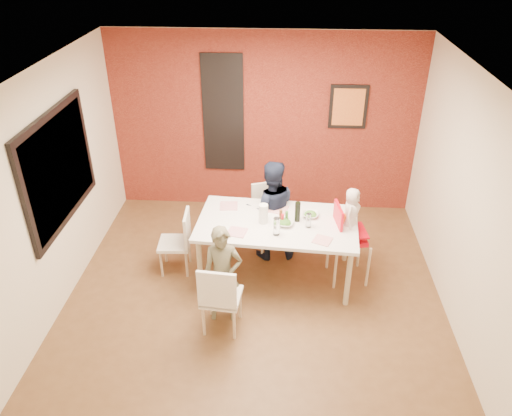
# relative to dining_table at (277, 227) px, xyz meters

# --- Properties ---
(ground) EXTENTS (4.50, 4.50, 0.00)m
(ground) POSITION_rel_dining_table_xyz_m (-0.25, -0.41, -0.73)
(ground) COLOR brown
(ground) RESTS_ON ground
(ceiling) EXTENTS (4.50, 4.50, 0.02)m
(ceiling) POSITION_rel_dining_table_xyz_m (-0.25, -0.41, 1.97)
(ceiling) COLOR silver
(ceiling) RESTS_ON wall_back
(wall_back) EXTENTS (4.50, 0.02, 2.70)m
(wall_back) POSITION_rel_dining_table_xyz_m (-0.25, 1.84, 0.62)
(wall_back) COLOR beige
(wall_back) RESTS_ON ground
(wall_front) EXTENTS (4.50, 0.02, 2.70)m
(wall_front) POSITION_rel_dining_table_xyz_m (-0.25, -2.66, 0.62)
(wall_front) COLOR beige
(wall_front) RESTS_ON ground
(wall_left) EXTENTS (0.02, 4.50, 2.70)m
(wall_left) POSITION_rel_dining_table_xyz_m (-2.50, -0.41, 0.62)
(wall_left) COLOR beige
(wall_left) RESTS_ON ground
(wall_right) EXTENTS (0.02, 4.50, 2.70)m
(wall_right) POSITION_rel_dining_table_xyz_m (2.00, -0.41, 0.62)
(wall_right) COLOR beige
(wall_right) RESTS_ON ground
(brick_accent_wall) EXTENTS (4.50, 0.02, 2.70)m
(brick_accent_wall) POSITION_rel_dining_table_xyz_m (-0.25, 1.82, 0.62)
(brick_accent_wall) COLOR maroon
(brick_accent_wall) RESTS_ON ground
(picture_window_frame) EXTENTS (0.05, 1.70, 1.30)m
(picture_window_frame) POSITION_rel_dining_table_xyz_m (-2.47, -0.21, 0.82)
(picture_window_frame) COLOR black
(picture_window_frame) RESTS_ON wall_left
(picture_window_pane) EXTENTS (0.02, 1.55, 1.15)m
(picture_window_pane) POSITION_rel_dining_table_xyz_m (-2.46, -0.21, 0.82)
(picture_window_pane) COLOR black
(picture_window_pane) RESTS_ON wall_left
(glassblock_strip) EXTENTS (0.55, 0.03, 1.70)m
(glassblock_strip) POSITION_rel_dining_table_xyz_m (-0.85, 1.81, 0.77)
(glassblock_strip) COLOR silver
(glassblock_strip) RESTS_ON wall_back
(glassblock_surround) EXTENTS (0.60, 0.03, 1.76)m
(glassblock_surround) POSITION_rel_dining_table_xyz_m (-0.85, 1.80, 0.77)
(glassblock_surround) COLOR black
(glassblock_surround) RESTS_ON wall_back
(art_print_frame) EXTENTS (0.54, 0.03, 0.64)m
(art_print_frame) POSITION_rel_dining_table_xyz_m (0.95, 1.80, 0.92)
(art_print_frame) COLOR black
(art_print_frame) RESTS_ON wall_back
(art_print_canvas) EXTENTS (0.44, 0.01, 0.54)m
(art_print_canvas) POSITION_rel_dining_table_xyz_m (0.95, 1.79, 0.92)
(art_print_canvas) COLOR orange
(art_print_canvas) RESTS_ON wall_back
(dining_table) EXTENTS (2.00, 1.21, 0.80)m
(dining_table) POSITION_rel_dining_table_xyz_m (0.00, 0.00, 0.00)
(dining_table) COLOR white
(dining_table) RESTS_ON ground
(chair_near) EXTENTS (0.45, 0.45, 0.89)m
(chair_near) POSITION_rel_dining_table_xyz_m (-0.58, -1.05, -0.23)
(chair_near) COLOR white
(chair_near) RESTS_ON ground
(chair_far) EXTENTS (0.55, 0.55, 0.93)m
(chair_far) POSITION_rel_dining_table_xyz_m (-0.12, 0.69, -0.21)
(chair_far) COLOR silver
(chair_far) RESTS_ON ground
(chair_left) EXTENTS (0.41, 0.41, 0.84)m
(chair_left) POSITION_rel_dining_table_xyz_m (-1.23, 0.05, -0.26)
(chair_left) COLOR white
(chair_left) RESTS_ON ground
(high_chair) EXTENTS (0.50, 0.50, 1.05)m
(high_chair) POSITION_rel_dining_table_xyz_m (0.85, 0.01, -0.10)
(high_chair) COLOR red
(high_chair) RESTS_ON ground
(child_near) EXTENTS (0.46, 0.32, 1.19)m
(child_near) POSITION_rel_dining_table_xyz_m (-0.57, -0.81, -0.14)
(child_near) COLOR brown
(child_near) RESTS_ON ground
(child_far) EXTENTS (0.74, 0.62, 1.39)m
(child_far) POSITION_rel_dining_table_xyz_m (-0.09, 0.45, -0.04)
(child_far) COLOR black
(child_far) RESTS_ON ground
(toddler) EXTENTS (0.30, 0.37, 0.65)m
(toddler) POSITION_rel_dining_table_xyz_m (0.88, 0.02, 0.21)
(toddler) COLOR beige
(toddler) RESTS_ON high_chair
(plate_near_left) EXTENTS (0.25, 0.25, 0.01)m
(plate_near_left) POSITION_rel_dining_table_xyz_m (-0.46, -0.26, 0.08)
(plate_near_left) COLOR white
(plate_near_left) RESTS_ON dining_table
(plate_far_mid) EXTENTS (0.28, 0.28, 0.01)m
(plate_far_mid) POSITION_rel_dining_table_xyz_m (0.00, 0.30, 0.08)
(plate_far_mid) COLOR white
(plate_far_mid) RESTS_ON dining_table
(plate_near_right) EXTENTS (0.26, 0.26, 0.01)m
(plate_near_right) POSITION_rel_dining_table_xyz_m (0.52, -0.37, 0.08)
(plate_near_right) COLOR white
(plate_near_right) RESTS_ON dining_table
(plate_far_left) EXTENTS (0.24, 0.24, 0.01)m
(plate_far_left) POSITION_rel_dining_table_xyz_m (-0.63, 0.34, 0.08)
(plate_far_left) COLOR white
(plate_far_left) RESTS_ON dining_table
(salad_bowl_a) EXTENTS (0.24, 0.24, 0.05)m
(salad_bowl_a) POSITION_rel_dining_table_xyz_m (0.09, -0.07, 0.10)
(salad_bowl_a) COLOR white
(salad_bowl_a) RESTS_ON dining_table
(salad_bowl_b) EXTENTS (0.23, 0.23, 0.05)m
(salad_bowl_b) POSITION_rel_dining_table_xyz_m (0.40, 0.15, 0.10)
(salad_bowl_b) COLOR white
(salad_bowl_b) RESTS_ON dining_table
(wine_bottle) EXTENTS (0.07, 0.07, 0.25)m
(wine_bottle) POSITION_rel_dining_table_xyz_m (0.24, 0.04, 0.20)
(wine_bottle) COLOR black
(wine_bottle) RESTS_ON dining_table
(wine_glass_a) EXTENTS (0.08, 0.08, 0.22)m
(wine_glass_a) POSITION_rel_dining_table_xyz_m (-0.00, -0.28, 0.18)
(wine_glass_a) COLOR white
(wine_glass_a) RESTS_ON dining_table
(wine_glass_b) EXTENTS (0.06, 0.06, 0.18)m
(wine_glass_b) POSITION_rel_dining_table_xyz_m (0.37, -0.09, 0.16)
(wine_glass_b) COLOR silver
(wine_glass_b) RESTS_ON dining_table
(paper_towel_roll) EXTENTS (0.11, 0.11, 0.25)m
(paper_towel_roll) POSITION_rel_dining_table_xyz_m (-0.17, -0.03, 0.19)
(paper_towel_roll) COLOR white
(paper_towel_roll) RESTS_ON dining_table
(condiment_red) EXTENTS (0.03, 0.03, 0.14)m
(condiment_red) POSITION_rel_dining_table_xyz_m (0.06, -0.05, 0.14)
(condiment_red) COLOR red
(condiment_red) RESTS_ON dining_table
(condiment_green) EXTENTS (0.04, 0.04, 0.14)m
(condiment_green) POSITION_rel_dining_table_xyz_m (0.11, 0.01, 0.14)
(condiment_green) COLOR #387727
(condiment_green) RESTS_ON dining_table
(condiment_brown) EXTENTS (0.04, 0.04, 0.15)m
(condiment_brown) POSITION_rel_dining_table_xyz_m (0.04, 0.02, 0.15)
(condiment_brown) COLOR brown
(condiment_brown) RESTS_ON dining_table
(sippy_cup) EXTENTS (0.07, 0.07, 0.11)m
(sippy_cup) POSITION_rel_dining_table_xyz_m (0.81, 0.03, 0.13)
(sippy_cup) COLOR orange
(sippy_cup) RESTS_ON dining_table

